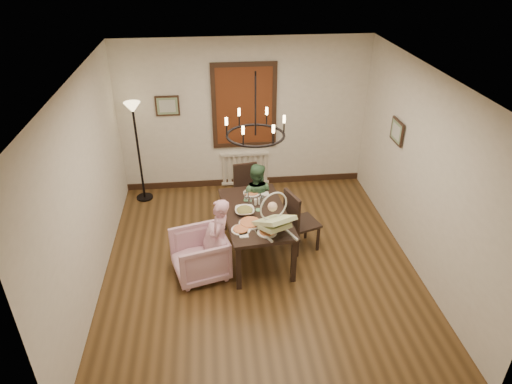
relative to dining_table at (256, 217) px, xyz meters
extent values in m
cube|color=brown|center=(0.03, -0.27, -0.66)|extent=(4.50, 5.00, 0.01)
cube|color=white|center=(0.03, -0.27, 2.14)|extent=(4.50, 5.00, 0.01)
cube|color=silver|center=(0.03, 2.23, 0.74)|extent=(4.50, 0.01, 2.80)
cube|color=silver|center=(-2.22, -0.27, 0.74)|extent=(0.01, 5.00, 2.80)
cube|color=silver|center=(2.28, -0.27, 0.74)|extent=(0.01, 5.00, 2.80)
cube|color=black|center=(0.00, 0.00, 0.06)|extent=(1.05, 1.67, 0.05)
cube|color=black|center=(-0.31, -0.77, -0.31)|extent=(0.07, 0.07, 0.69)
cube|color=black|center=(-0.46, 0.69, -0.31)|extent=(0.07, 0.07, 0.69)
cube|color=black|center=(0.46, -0.69, -0.31)|extent=(0.07, 0.07, 0.69)
cube|color=black|center=(0.31, 0.77, -0.31)|extent=(0.07, 0.07, 0.69)
imported|color=#D19FB1|center=(-0.84, -0.41, -0.32)|extent=(0.91, 0.89, 0.67)
imported|color=#D394A7|center=(-0.54, -0.42, -0.16)|extent=(0.32, 0.41, 1.01)
imported|color=#406C47|center=(0.08, 0.68, -0.17)|extent=(0.56, 0.49, 0.98)
imported|color=white|center=(-0.16, -0.01, 0.13)|extent=(0.34, 0.34, 0.08)
cylinder|color=tan|center=(-0.11, -0.31, 0.10)|extent=(0.32, 0.32, 0.04)
cylinder|color=silver|center=(-0.06, 0.18, 0.15)|extent=(0.07, 0.07, 0.13)
cube|color=#562711|center=(0.03, 2.19, 0.94)|extent=(1.00, 0.03, 1.40)
cube|color=black|center=(-1.32, 2.20, 0.99)|extent=(0.42, 0.03, 0.36)
cube|color=black|center=(2.24, 0.63, 0.99)|extent=(0.03, 0.42, 0.36)
torus|color=black|center=(0.00, 0.00, 1.29)|extent=(0.80, 0.80, 0.04)
camera|label=1|loc=(-0.59, -5.60, 3.63)|focal=32.00mm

